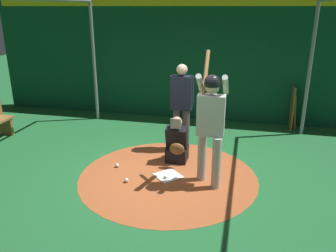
# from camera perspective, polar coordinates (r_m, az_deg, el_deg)

# --- Properties ---
(ground_plane) EXTENTS (27.22, 27.22, 0.00)m
(ground_plane) POSITION_cam_1_polar(r_m,az_deg,el_deg) (6.20, 0.00, -8.33)
(ground_plane) COLOR #216633
(dirt_circle) EXTENTS (3.16, 3.16, 0.01)m
(dirt_circle) POSITION_cam_1_polar(r_m,az_deg,el_deg) (6.19, 0.00, -8.30)
(dirt_circle) COLOR #AD562D
(dirt_circle) RESTS_ON ground
(home_plate) EXTENTS (0.59, 0.59, 0.01)m
(home_plate) POSITION_cam_1_polar(r_m,az_deg,el_deg) (6.19, 0.00, -8.23)
(home_plate) COLOR white
(home_plate) RESTS_ON dirt_circle
(batter) EXTENTS (0.68, 0.49, 2.20)m
(batter) POSITION_cam_1_polar(r_m,az_deg,el_deg) (5.56, 7.07, 1.15)
(batter) COLOR #B3B3B7
(batter) RESTS_ON ground
(catcher) EXTENTS (0.58, 0.40, 0.92)m
(catcher) POSITION_cam_1_polar(r_m,az_deg,el_deg) (6.62, 1.48, -3.07)
(catcher) COLOR black
(catcher) RESTS_ON ground
(umpire) EXTENTS (0.22, 0.49, 1.79)m
(umpire) POSITION_cam_1_polar(r_m,az_deg,el_deg) (7.03, 2.25, 3.94)
(umpire) COLOR #4C4C51
(umpire) RESTS_ON ground
(back_wall) EXTENTS (0.23, 11.22, 3.12)m
(back_wall) POSITION_cam_1_polar(r_m,az_deg,el_deg) (9.05, 5.12, 10.94)
(back_wall) COLOR #0F472D
(back_wall) RESTS_ON ground
(cage_frame) EXTENTS (5.74, 5.27, 3.03)m
(cage_frame) POSITION_cam_1_polar(r_m,az_deg,el_deg) (5.54, 0.00, 11.53)
(cage_frame) COLOR gray
(cage_frame) RESTS_ON ground
(bat_rack) EXTENTS (0.58, 0.21, 1.05)m
(bat_rack) POSITION_cam_1_polar(r_m,az_deg,el_deg) (9.02, 19.96, 2.83)
(bat_rack) COLOR olive
(bat_rack) RESTS_ON ground
(baseball_0) EXTENTS (0.07, 0.07, 0.07)m
(baseball_0) POSITION_cam_1_polar(r_m,az_deg,el_deg) (6.57, -8.43, -6.44)
(baseball_0) COLOR white
(baseball_0) RESTS_ON dirt_circle
(baseball_1) EXTENTS (0.07, 0.07, 0.07)m
(baseball_1) POSITION_cam_1_polar(r_m,az_deg,el_deg) (6.02, -6.91, -8.90)
(baseball_1) COLOR white
(baseball_1) RESTS_ON dirt_circle
(baseball_2) EXTENTS (0.07, 0.07, 0.07)m
(baseball_2) POSITION_cam_1_polar(r_m,az_deg,el_deg) (6.08, -0.38, -8.46)
(baseball_2) COLOR white
(baseball_2) RESTS_ON dirt_circle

